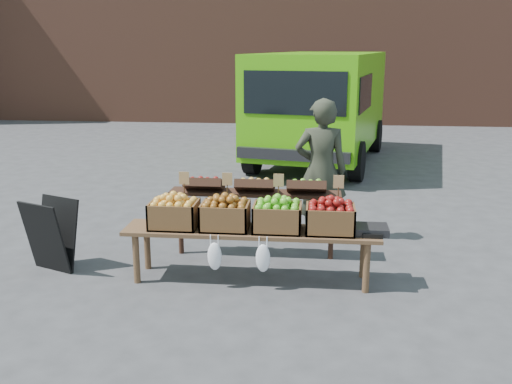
# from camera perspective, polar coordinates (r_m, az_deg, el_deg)

# --- Properties ---
(ground) EXTENTS (80.00, 80.00, 0.00)m
(ground) POSITION_cam_1_polar(r_m,az_deg,el_deg) (6.04, -10.17, -9.74)
(ground) COLOR #3E3E40
(delivery_van) EXTENTS (3.35, 5.51, 2.30)m
(delivery_van) POSITION_cam_1_polar(r_m,az_deg,el_deg) (12.33, 6.52, 8.30)
(delivery_van) COLOR #46A80B
(delivery_van) RESTS_ON ground
(vendor) EXTENTS (0.69, 0.48, 1.83)m
(vendor) POSITION_cam_1_polar(r_m,az_deg,el_deg) (7.28, 6.51, 2.15)
(vendor) COLOR #2E3225
(vendor) RESTS_ON ground
(chalkboard_sign) EXTENTS (0.62, 0.48, 0.82)m
(chalkboard_sign) POSITION_cam_1_polar(r_m,az_deg,el_deg) (6.75, -19.80, -4.06)
(chalkboard_sign) COLOR black
(chalkboard_sign) RESTS_ON ground
(back_table) EXTENTS (2.10, 0.44, 1.04)m
(back_table) POSITION_cam_1_polar(r_m,az_deg,el_deg) (6.73, -0.11, -2.25)
(back_table) COLOR black
(back_table) RESTS_ON ground
(display_bench) EXTENTS (2.70, 0.56, 0.57)m
(display_bench) POSITION_cam_1_polar(r_m,az_deg,el_deg) (6.12, -0.49, -6.29)
(display_bench) COLOR brown
(display_bench) RESTS_ON ground
(crate_golden_apples) EXTENTS (0.50, 0.40, 0.28)m
(crate_golden_apples) POSITION_cam_1_polar(r_m,az_deg,el_deg) (6.13, -8.19, -2.23)
(crate_golden_apples) COLOR gold
(crate_golden_apples) RESTS_ON display_bench
(crate_russet_pears) EXTENTS (0.50, 0.40, 0.28)m
(crate_russet_pears) POSITION_cam_1_polar(r_m,az_deg,el_deg) (6.02, -3.10, -2.40)
(crate_russet_pears) COLOR #9D6521
(crate_russet_pears) RESTS_ON display_bench
(crate_red_apples) EXTENTS (0.50, 0.40, 0.28)m
(crate_red_apples) POSITION_cam_1_polar(r_m,az_deg,el_deg) (5.96, 2.14, -2.56)
(crate_red_apples) COLOR #54A024
(crate_red_apples) RESTS_ON display_bench
(crate_green_apples) EXTENTS (0.50, 0.40, 0.28)m
(crate_green_apples) POSITION_cam_1_polar(r_m,az_deg,el_deg) (5.95, 7.43, -2.70)
(crate_green_apples) COLOR maroon
(crate_green_apples) RESTS_ON display_bench
(weighing_scale) EXTENTS (0.34, 0.30, 0.08)m
(weighing_scale) POSITION_cam_1_polar(r_m,az_deg,el_deg) (6.01, 11.46, -3.71)
(weighing_scale) COLOR black
(weighing_scale) RESTS_ON display_bench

